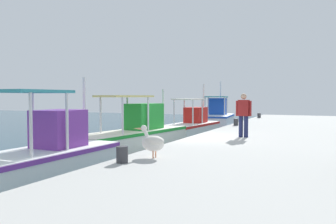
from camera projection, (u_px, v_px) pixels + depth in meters
The scene contains 10 objects.
quay_pier at pixel (331, 155), 11.57m from camera, with size 36.00×10.00×0.80m, color #B2B2AD.
fishing_boat_second at pixel (46, 157), 9.62m from camera, with size 4.69×1.98×2.97m.
fishing_boat_third at pixel (135, 135), 14.90m from camera, with size 6.52×2.44×2.72m.
fishing_boat_fourth at pixel (192, 126), 20.39m from camera, with size 5.02×2.08×3.15m.
fishing_boat_fifth at pixel (217, 118), 26.73m from camera, with size 4.80×2.65×3.55m.
pelican at pixel (153, 142), 8.81m from camera, with size 0.43×0.96×0.82m.
fisherman_standing at pixel (244, 113), 13.22m from camera, with size 0.25×0.60×1.67m.
mooring_bollard_nearest at pixel (122, 155), 8.13m from camera, with size 0.28×0.28×0.39m, color #333338.
mooring_bollard_second at pixel (236, 122), 18.68m from camera, with size 0.25×0.25×0.37m, color #333338.
mooring_bollard_third at pixel (259, 115), 25.34m from camera, with size 0.24×0.24×0.35m, color #333338.
Camera 1 is at (-12.71, -4.74, 2.35)m, focal length 37.16 mm.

